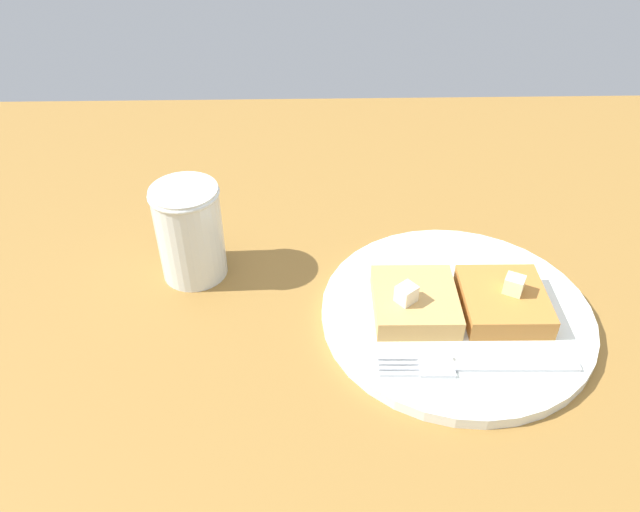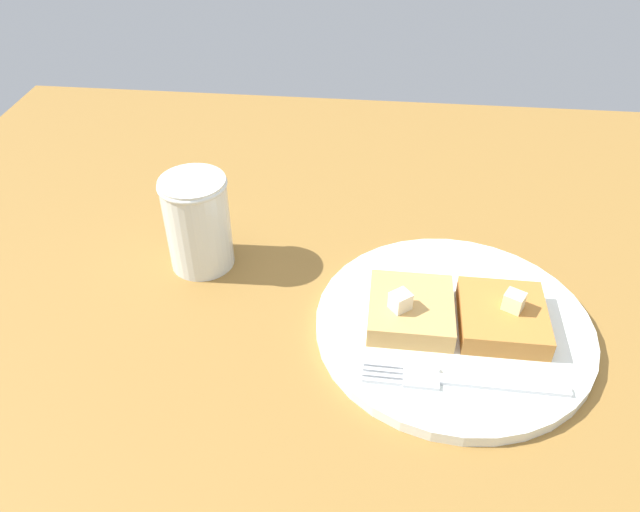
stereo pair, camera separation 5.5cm
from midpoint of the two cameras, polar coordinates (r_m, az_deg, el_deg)
table_surface at (r=50.13cm, az=6.83°, el=-14.62°), size 113.52×113.52×1.81cm
plate at (r=56.21cm, az=9.60°, el=-5.30°), size 23.89×23.89×1.06cm
toast_slice_left at (r=54.68cm, az=5.69°, el=-4.29°), size 7.30×7.86×1.92cm
toast_slice_middle at (r=56.07cm, az=13.73°, el=-4.13°), size 7.30×7.86×1.92cm
butter_pat_primary at (r=52.73cm, az=4.95°, el=-3.59°), size 2.12×2.09×1.58cm
butter_pat_secondary at (r=55.20cm, az=14.62°, el=-2.67°), size 2.06×1.99×1.58cm
fork at (r=50.98cm, az=10.16°, el=-10.08°), size 16.03×2.27×0.36cm
syrup_jar at (r=59.84cm, az=-14.39°, el=1.71°), size 6.41×6.41×9.46cm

